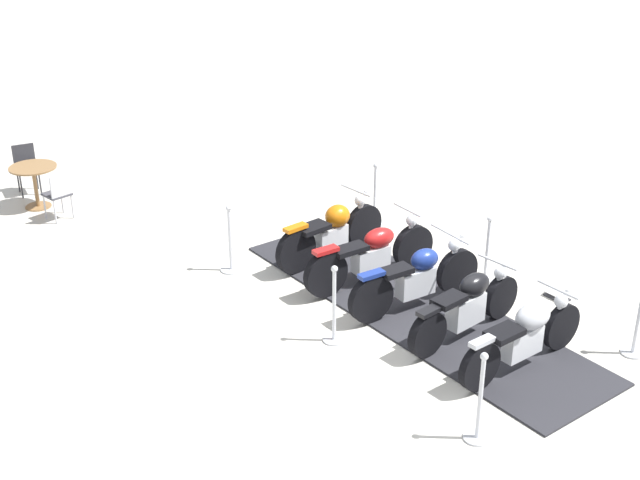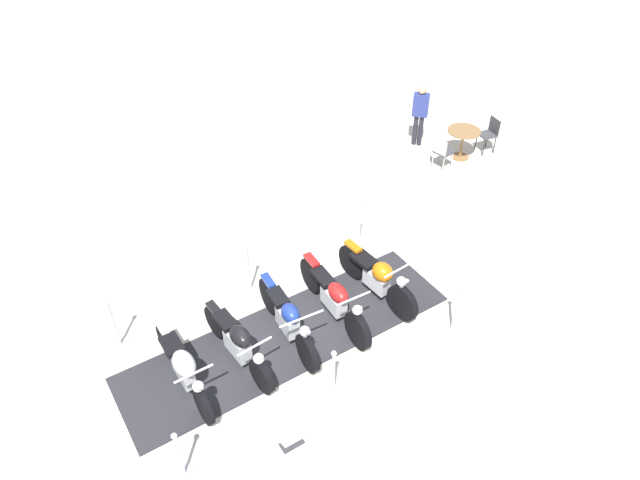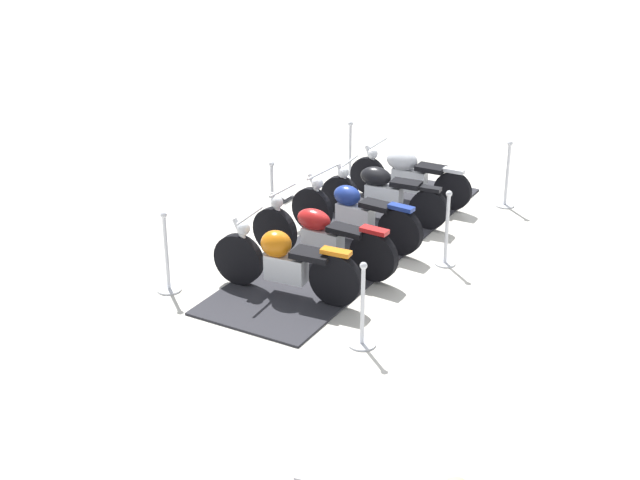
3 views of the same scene
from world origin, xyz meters
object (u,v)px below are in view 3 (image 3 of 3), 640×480
at_px(stanchion_right_front, 350,158).
at_px(stanchion_right_rear, 167,266).
at_px(stanchion_left_front, 506,184).
at_px(stanchion_right_mid, 272,202).
at_px(motorcycle_navy, 354,213).
at_px(motorcycle_copper, 284,261).
at_px(motorcycle_black, 382,193).
at_px(motorcycle_maroon, 321,236).
at_px(info_placard, 285,196).
at_px(stanchion_left_mid, 446,239).
at_px(stanchion_left_rear, 362,320).
at_px(motorcycle_chrome, 407,174).

relative_size(stanchion_right_front, stanchion_right_rear, 0.91).
height_order(stanchion_left_front, stanchion_right_mid, stanchion_left_front).
bearing_deg(stanchion_right_front, motorcycle_navy, -100.47).
bearing_deg(stanchion_left_front, motorcycle_copper, -147.29).
bearing_deg(motorcycle_black, stanchion_right_rear, 63.74).
distance_m(motorcycle_navy, motorcycle_maroon, 0.98).
bearing_deg(motorcycle_black, info_placard, -6.44).
relative_size(motorcycle_navy, stanchion_right_front, 1.64).
bearing_deg(stanchion_right_mid, motorcycle_copper, -93.10).
bearing_deg(stanchion_left_mid, info_placard, 123.43).
distance_m(motorcycle_black, stanchion_left_front, 2.20).
distance_m(motorcycle_maroon, motorcycle_copper, 0.98).
distance_m(stanchion_right_mid, stanchion_right_front, 2.59).
height_order(motorcycle_copper, stanchion_left_rear, stanchion_left_rear).
distance_m(stanchion_right_rear, info_placard, 3.66).
height_order(motorcycle_black, motorcycle_maroon, motorcycle_maroon).
distance_m(motorcycle_black, stanchion_left_mid, 1.78).
xyz_separation_m(motorcycle_maroon, stanchion_left_front, (3.40, 1.82, -0.10)).
xyz_separation_m(stanchion_left_front, stanchion_right_mid, (-3.89, -0.17, 0.00)).
relative_size(motorcycle_black, stanchion_right_front, 1.75).
distance_m(motorcycle_maroon, stanchion_right_mid, 1.73).
height_order(motorcycle_black, stanchion_left_mid, stanchion_left_mid).
distance_m(stanchion_left_front, stanchion_right_rear, 5.94).
xyz_separation_m(motorcycle_black, stanchion_left_front, (2.17, 0.31, -0.10)).
height_order(motorcycle_copper, stanchion_right_mid, motorcycle_copper).
bearing_deg(motorcycle_maroon, info_placard, -44.62).
distance_m(stanchion_right_front, stanchion_right_rear, 5.18).
xyz_separation_m(motorcycle_chrome, stanchion_left_front, (1.56, -0.45, -0.12)).
xyz_separation_m(motorcycle_black, stanchion_left_mid, (0.53, -1.69, -0.09)).
height_order(motorcycle_navy, info_placard, motorcycle_navy).
distance_m(motorcycle_maroon, stanchion_left_mid, 1.77).
distance_m(motorcycle_navy, stanchion_right_rear, 2.96).
bearing_deg(stanchion_left_mid, motorcycle_copper, -166.39).
bearing_deg(motorcycle_maroon, stanchion_right_rear, 51.42).
bearing_deg(stanchion_right_rear, info_placard, 57.28).
distance_m(motorcycle_navy, stanchion_left_front, 2.98).
bearing_deg(motorcycle_black, stanchion_right_mid, 29.86).
relative_size(motorcycle_navy, motorcycle_maroon, 0.93).
xyz_separation_m(stanchion_right_mid, info_placard, (0.33, 1.06, -0.33)).
height_order(motorcycle_copper, info_placard, motorcycle_copper).
bearing_deg(stanchion_left_front, motorcycle_maroon, -151.81).
height_order(motorcycle_black, motorcycle_copper, motorcycle_copper).
bearing_deg(motorcycle_maroon, stanchion_right_mid, -31.53).
xyz_separation_m(motorcycle_copper, stanchion_right_rear, (-1.51, 0.41, -0.14)).
bearing_deg(info_placard, stanchion_left_rear, -137.50).
distance_m(stanchion_left_front, stanchion_right_mid, 3.89).
relative_size(motorcycle_chrome, stanchion_left_rear, 1.60).
bearing_deg(motorcycle_chrome, stanchion_left_front, -157.21).
bearing_deg(motorcycle_chrome, stanchion_right_mid, 53.67).
relative_size(stanchion_right_mid, stanchion_left_rear, 0.97).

